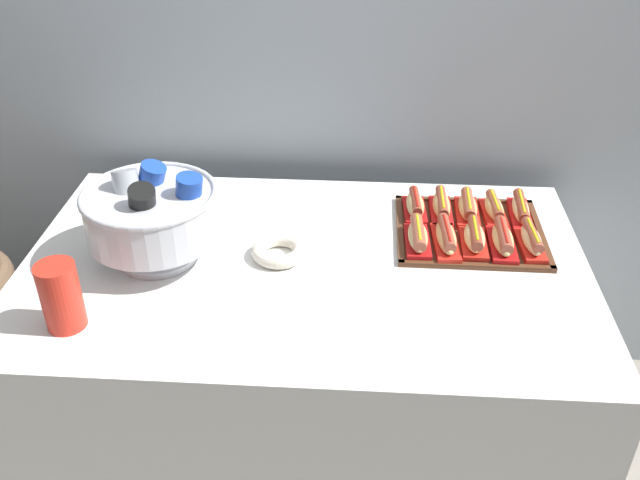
# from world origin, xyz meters

# --- Properties ---
(ground_plane) EXTENTS (10.00, 10.00, 0.00)m
(ground_plane) POSITION_xyz_m (0.00, 0.00, 0.00)
(ground_plane) COLOR gray
(back_wall) EXTENTS (6.00, 0.10, 2.60)m
(back_wall) POSITION_xyz_m (0.00, 0.61, 1.30)
(back_wall) COLOR #9EA8B2
(back_wall) RESTS_ON ground_plane
(buffet_table) EXTENTS (1.49, 0.92, 0.78)m
(buffet_table) POSITION_xyz_m (0.00, 0.00, 0.41)
(buffet_table) COLOR white
(buffet_table) RESTS_ON ground_plane
(serving_tray) EXTENTS (0.41, 0.36, 0.01)m
(serving_tray) POSITION_xyz_m (0.45, 0.17, 0.79)
(serving_tray) COLOR #56331E
(serving_tray) RESTS_ON buffet_table
(hot_dog_0) EXTENTS (0.07, 0.17, 0.06)m
(hot_dog_0) POSITION_xyz_m (0.30, 0.09, 0.82)
(hot_dog_0) COLOR #B21414
(hot_dog_0) RESTS_ON serving_tray
(hot_dog_1) EXTENTS (0.07, 0.19, 0.06)m
(hot_dog_1) POSITION_xyz_m (0.37, 0.09, 0.82)
(hot_dog_1) COLOR red
(hot_dog_1) RESTS_ON serving_tray
(hot_dog_2) EXTENTS (0.07, 0.16, 0.06)m
(hot_dog_2) POSITION_xyz_m (0.45, 0.09, 0.82)
(hot_dog_2) COLOR red
(hot_dog_2) RESTS_ON serving_tray
(hot_dog_3) EXTENTS (0.07, 0.18, 0.06)m
(hot_dog_3) POSITION_xyz_m (0.52, 0.09, 0.82)
(hot_dog_3) COLOR #B21414
(hot_dog_3) RESTS_ON serving_tray
(hot_dog_4) EXTENTS (0.06, 0.16, 0.06)m
(hot_dog_4) POSITION_xyz_m (0.60, 0.09, 0.82)
(hot_dog_4) COLOR red
(hot_dog_4) RESTS_ON serving_tray
(hot_dog_5) EXTENTS (0.07, 0.15, 0.06)m
(hot_dog_5) POSITION_xyz_m (0.30, 0.25, 0.82)
(hot_dog_5) COLOR #B21414
(hot_dog_5) RESTS_ON serving_tray
(hot_dog_6) EXTENTS (0.06, 0.17, 0.06)m
(hot_dog_6) POSITION_xyz_m (0.37, 0.25, 0.82)
(hot_dog_6) COLOR red
(hot_dog_6) RESTS_ON serving_tray
(hot_dog_7) EXTENTS (0.07, 0.17, 0.06)m
(hot_dog_7) POSITION_xyz_m (0.45, 0.25, 0.82)
(hot_dog_7) COLOR red
(hot_dog_7) RESTS_ON serving_tray
(hot_dog_8) EXTENTS (0.07, 0.16, 0.06)m
(hot_dog_8) POSITION_xyz_m (0.52, 0.25, 0.82)
(hot_dog_8) COLOR red
(hot_dog_8) RESTS_ON serving_tray
(hot_dog_9) EXTENTS (0.07, 0.18, 0.06)m
(hot_dog_9) POSITION_xyz_m (0.60, 0.25, 0.82)
(hot_dog_9) COLOR red
(hot_dog_9) RESTS_ON serving_tray
(punch_bowl) EXTENTS (0.35, 0.35, 0.25)m
(punch_bowl) POSITION_xyz_m (-0.39, -0.01, 0.92)
(punch_bowl) COLOR silver
(punch_bowl) RESTS_ON buffet_table
(cup_stack) EXTENTS (0.09, 0.09, 0.17)m
(cup_stack) POSITION_xyz_m (-0.53, -0.29, 0.87)
(cup_stack) COLOR red
(cup_stack) RESTS_ON buffet_table
(donut) EXTENTS (0.15, 0.15, 0.04)m
(donut) POSITION_xyz_m (-0.07, 0.02, 0.80)
(donut) COLOR silver
(donut) RESTS_ON buffet_table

